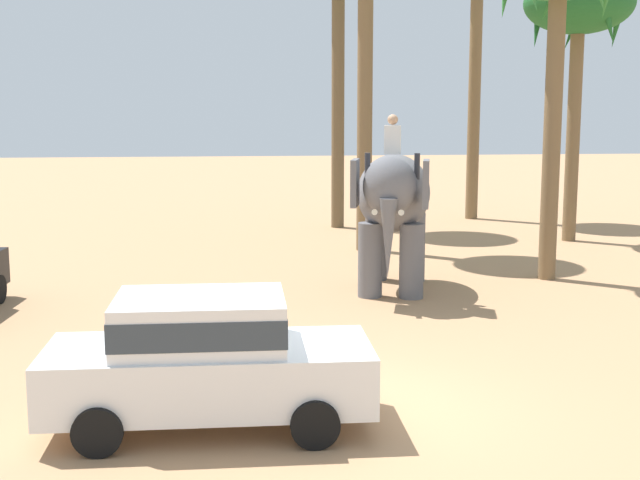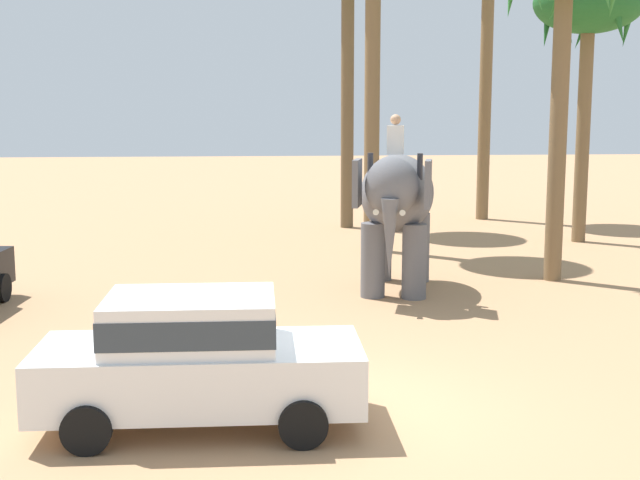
{
  "view_description": "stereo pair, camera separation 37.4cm",
  "coord_description": "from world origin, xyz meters",
  "views": [
    {
      "loc": [
        -1.65,
        -11.08,
        4.05
      ],
      "look_at": [
        0.13,
        4.57,
        1.6
      ],
      "focal_mm": 48.46,
      "sensor_mm": 36.0,
      "label": 1
    },
    {
      "loc": [
        -1.28,
        -11.12,
        4.05
      ],
      "look_at": [
        0.13,
        4.57,
        1.6
      ],
      "focal_mm": 48.46,
      "sensor_mm": 36.0,
      "label": 2
    }
  ],
  "objects": [
    {
      "name": "ground_plane",
      "position": [
        0.0,
        0.0,
        0.0
      ],
      "size": [
        120.0,
        120.0,
        0.0
      ],
      "primitive_type": "plane",
      "color": "tan"
    },
    {
      "name": "palm_tree_near_hut",
      "position": [
        8.81,
        13.86,
        6.81
      ],
      "size": [
        3.2,
        3.2,
        7.93
      ],
      "color": "brown",
      "rests_on": "ground"
    },
    {
      "name": "elephant_with_mahout",
      "position": [
        2.06,
        7.37,
        1.99
      ],
      "size": [
        2.38,
        4.02,
        3.88
      ],
      "color": "slate",
      "rests_on": "ground"
    },
    {
      "name": "car_sedan_foreground",
      "position": [
        -1.89,
        -0.46,
        0.93
      ],
      "size": [
        4.13,
        1.94,
        1.7
      ],
      "color": "white",
      "rests_on": "ground"
    }
  ]
}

